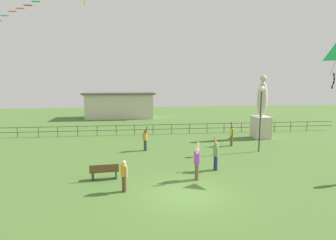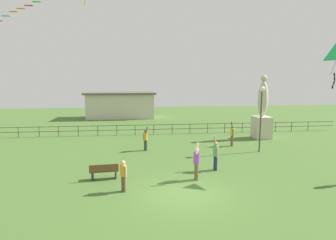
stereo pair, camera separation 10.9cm
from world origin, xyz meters
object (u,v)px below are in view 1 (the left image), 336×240
(statue_monument, at_px, (261,116))
(person_1, at_px, (124,174))
(lamppost, at_px, (261,105))
(person_4, at_px, (197,161))
(person_5, at_px, (216,153))
(person_3, at_px, (145,138))
(park_bench, at_px, (104,171))
(person_2, at_px, (232,134))

(statue_monument, xyz_separation_m, person_1, (-11.75, -10.67, -1.08))
(lamppost, height_order, person_4, lamppost)
(lamppost, xyz_separation_m, person_5, (-4.33, -3.64, -2.41))
(person_3, relative_size, person_5, 0.92)
(statue_monument, bearing_deg, person_5, -128.95)
(lamppost, relative_size, person_1, 3.13)
(park_bench, relative_size, person_2, 0.80)
(person_4, relative_size, person_5, 1.03)
(person_2, distance_m, person_3, 6.86)
(person_2, xyz_separation_m, person_4, (-4.40, -7.01, 0.07))
(park_bench, xyz_separation_m, person_4, (4.81, -0.63, 0.56))
(park_bench, distance_m, person_3, 6.24)
(lamppost, distance_m, person_3, 8.67)
(person_3, distance_m, person_5, 6.28)
(park_bench, xyz_separation_m, person_1, (1.08, -1.73, 0.41))
(person_1, bearing_deg, lamppost, 32.98)
(statue_monument, distance_m, person_1, 15.91)
(person_5, bearing_deg, lamppost, 40.03)
(person_5, bearing_deg, park_bench, -172.74)
(lamppost, distance_m, person_2, 3.42)
(park_bench, height_order, person_1, person_1)
(person_2, relative_size, person_3, 1.04)
(person_1, xyz_separation_m, person_3, (1.30, 7.48, 0.05))
(person_1, height_order, person_2, person_2)
(person_4, height_order, person_5, person_4)
(person_2, bearing_deg, person_3, -174.72)
(person_4, distance_m, person_5, 2.02)
(park_bench, relative_size, person_1, 1.01)
(lamppost, relative_size, person_3, 2.58)
(lamppost, height_order, person_3, lamppost)
(lamppost, bearing_deg, park_bench, -157.26)
(person_1, bearing_deg, person_4, 16.51)
(statue_monument, bearing_deg, person_4, -129.99)
(lamppost, relative_size, park_bench, 3.09)
(person_2, height_order, person_4, person_4)
(person_5, bearing_deg, person_3, 127.95)
(person_1, xyz_separation_m, person_5, (5.17, 2.53, 0.13))
(lamppost, distance_m, person_1, 11.60)
(lamppost, height_order, person_2, lamppost)
(statue_monument, relative_size, park_bench, 3.64)
(statue_monument, xyz_separation_m, park_bench, (-12.83, -8.94, -1.49))
(park_bench, distance_m, person_5, 6.32)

